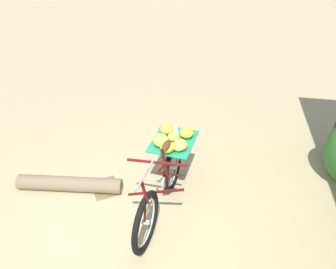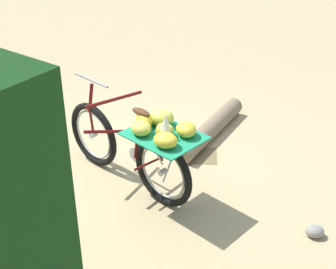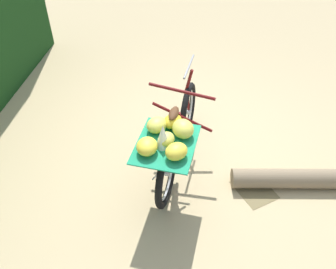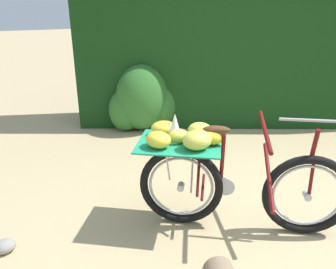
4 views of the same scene
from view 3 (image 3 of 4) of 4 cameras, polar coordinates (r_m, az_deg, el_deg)
The scene contains 4 objects.
ground_plane at distance 4.40m, azimuth 1.74°, elevation -2.11°, with size 60.00×60.00×0.00m, color tan.
bicycle at distance 3.72m, azimuth 1.13°, elevation -0.56°, with size 1.54×1.39×1.03m.
fallen_log at distance 4.14m, azimuth 20.30°, elevation -6.65°, with size 0.21×0.21×1.46m, color #7F6B51.
leaf_litter_patch at distance 4.03m, azimuth 13.66°, elevation -8.60°, with size 0.44×0.36×0.01m, color olive.
Camera 3 is at (2.83, -1.59, 2.97)m, focal length 38.03 mm.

